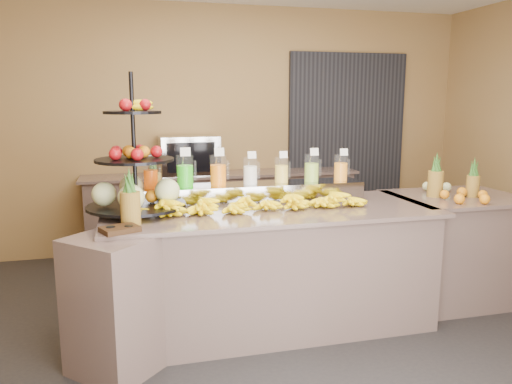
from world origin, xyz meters
name	(u,v)px	position (x,y,z in m)	size (l,w,h in m)	color
ground	(282,341)	(0.00, 0.00, 0.00)	(6.00, 6.00, 0.00)	black
room_envelope	(277,83)	(0.19, 0.79, 1.88)	(6.04, 5.02, 2.82)	olive
buffet_counter	(258,270)	(-0.12, 0.26, 0.47)	(2.75, 1.25, 0.93)	gray
right_counter	(453,247)	(1.70, 0.40, 0.47)	(1.08, 0.88, 0.93)	gray
back_ledge	(223,213)	(0.00, 2.25, 0.47)	(3.10, 0.55, 0.93)	gray
pitcher_tray	(250,193)	(-0.09, 0.58, 1.01)	(1.85, 0.30, 0.15)	gray
juice_pitcher_orange_a	(151,176)	(-0.87, 0.58, 1.17)	(0.11, 0.12, 0.27)	silver
juice_pitcher_green	(185,173)	(-0.61, 0.58, 1.19)	(0.13, 0.14, 0.32)	silver
juice_pitcher_orange_b	(218,172)	(-0.35, 0.58, 1.19)	(0.13, 0.13, 0.31)	silver
juice_pitcher_milk	(250,172)	(-0.09, 0.58, 1.17)	(0.11, 0.12, 0.28)	silver
juice_pitcher_lemon	(281,171)	(0.17, 0.58, 1.17)	(0.11, 0.12, 0.27)	silver
juice_pitcher_lime	(312,170)	(0.43, 0.58, 1.18)	(0.12, 0.12, 0.29)	silver
juice_pitcher_orange_c	(341,169)	(0.69, 0.58, 1.17)	(0.12, 0.12, 0.28)	silver
banana_heap	(249,202)	(-0.18, 0.29, 1.00)	(1.85, 0.17, 0.15)	#FFE90C
fruit_stand	(143,179)	(-0.94, 0.40, 1.18)	(0.73, 0.73, 1.01)	black
condiment_caddy	(120,229)	(-1.10, -0.11, 0.95)	(0.22, 0.17, 0.03)	black
pineapple_left_a	(130,204)	(-1.03, 0.06, 1.07)	(0.13, 0.13, 0.38)	brown
pineapple_left_b	(153,185)	(-0.85, 0.70, 1.08)	(0.13, 0.13, 0.41)	brown
right_fruit_pile	(459,190)	(1.62, 0.28, 1.00)	(0.42, 0.40, 0.22)	brown
oven_warmer	(189,155)	(-0.38, 2.25, 1.14)	(0.64, 0.45, 0.42)	gray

